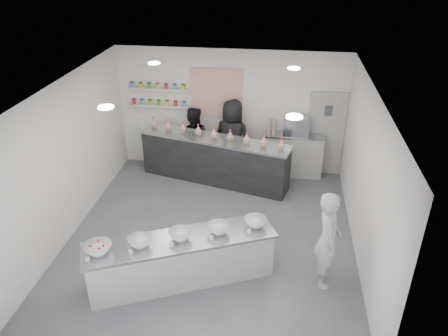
# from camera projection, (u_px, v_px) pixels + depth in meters

# --- Properties ---
(floor) EXTENTS (6.00, 6.00, 0.00)m
(floor) POSITION_uv_depth(u_px,v_px,m) (211.00, 236.00, 8.64)
(floor) COLOR #515156
(floor) RESTS_ON ground
(ceiling) EXTENTS (6.00, 6.00, 0.00)m
(ceiling) POSITION_uv_depth(u_px,v_px,m) (209.00, 89.00, 7.23)
(ceiling) COLOR white
(ceiling) RESTS_ON floor
(back_wall) EXTENTS (5.50, 0.00, 5.50)m
(back_wall) POSITION_uv_depth(u_px,v_px,m) (231.00, 111.00, 10.56)
(back_wall) COLOR white
(back_wall) RESTS_ON floor
(left_wall) EXTENTS (0.00, 6.00, 6.00)m
(left_wall) POSITION_uv_depth(u_px,v_px,m) (67.00, 160.00, 8.27)
(left_wall) COLOR white
(left_wall) RESTS_ON floor
(right_wall) EXTENTS (0.00, 6.00, 6.00)m
(right_wall) POSITION_uv_depth(u_px,v_px,m) (366.00, 179.00, 7.60)
(right_wall) COLOR white
(right_wall) RESTS_ON floor
(back_door) EXTENTS (0.88, 0.04, 2.10)m
(back_door) POSITION_uv_depth(u_px,v_px,m) (326.00, 134.00, 10.46)
(back_door) COLOR #A0A09E
(back_door) RESTS_ON floor
(pattern_panel) EXTENTS (1.25, 0.03, 1.20)m
(pattern_panel) POSITION_uv_depth(u_px,v_px,m) (216.00, 93.00, 10.37)
(pattern_panel) COLOR #D95642
(pattern_panel) RESTS_ON back_wall
(jar_shelf_lower) EXTENTS (1.45, 0.22, 0.04)m
(jar_shelf_lower) POSITION_uv_depth(u_px,v_px,m) (159.00, 105.00, 10.64)
(jar_shelf_lower) COLOR silver
(jar_shelf_lower) RESTS_ON back_wall
(jar_shelf_upper) EXTENTS (1.45, 0.22, 0.04)m
(jar_shelf_upper) POSITION_uv_depth(u_px,v_px,m) (158.00, 89.00, 10.44)
(jar_shelf_upper) COLOR silver
(jar_shelf_upper) RESTS_ON back_wall
(preserve_jars) EXTENTS (1.45, 0.10, 0.56)m
(preserve_jars) POSITION_uv_depth(u_px,v_px,m) (158.00, 95.00, 10.49)
(preserve_jars) COLOR red
(preserve_jars) RESTS_ON jar_shelf_lower
(downlight_0) EXTENTS (0.24, 0.24, 0.02)m
(downlight_0) POSITION_uv_depth(u_px,v_px,m) (106.00, 107.00, 6.54)
(downlight_0) COLOR white
(downlight_0) RESTS_ON ceiling
(downlight_1) EXTENTS (0.24, 0.24, 0.02)m
(downlight_1) POSITION_uv_depth(u_px,v_px,m) (294.00, 117.00, 6.19)
(downlight_1) COLOR white
(downlight_1) RESTS_ON ceiling
(downlight_2) EXTENTS (0.24, 0.24, 0.02)m
(downlight_2) POSITION_uv_depth(u_px,v_px,m) (154.00, 63.00, 8.81)
(downlight_2) COLOR white
(downlight_2) RESTS_ON ceiling
(downlight_3) EXTENTS (0.24, 0.24, 0.02)m
(downlight_3) POSITION_uv_depth(u_px,v_px,m) (294.00, 68.00, 8.47)
(downlight_3) COLOR white
(downlight_3) RESTS_ON ceiling
(prep_counter) EXTENTS (3.18, 1.93, 0.86)m
(prep_counter) POSITION_uv_depth(u_px,v_px,m) (181.00, 260.00, 7.35)
(prep_counter) COLOR #989894
(prep_counter) RESTS_ON floor
(back_bar) EXTENTS (3.66, 1.57, 1.12)m
(back_bar) POSITION_uv_depth(u_px,v_px,m) (214.00, 160.00, 10.34)
(back_bar) COLOR black
(back_bar) RESTS_ON floor
(sneeze_guard) EXTENTS (3.44, 0.93, 0.31)m
(sneeze_guard) POSITION_uv_depth(u_px,v_px,m) (208.00, 137.00, 9.75)
(sneeze_guard) COLOR white
(sneeze_guard) RESTS_ON back_bar
(espresso_ledge) EXTENTS (1.45, 0.46, 1.07)m
(espresso_ledge) POSITION_uv_depth(u_px,v_px,m) (292.00, 155.00, 10.63)
(espresso_ledge) COLOR #989894
(espresso_ledge) RESTS_ON floor
(espresso_machine) EXTENTS (0.60, 0.41, 0.45)m
(espresso_machine) POSITION_uv_depth(u_px,v_px,m) (296.00, 126.00, 10.27)
(espresso_machine) COLOR #93969E
(espresso_machine) RESTS_ON espresso_ledge
(cup_stacks) EXTENTS (0.24, 0.24, 0.35)m
(cup_stacks) POSITION_uv_depth(u_px,v_px,m) (271.00, 126.00, 10.36)
(cup_stacks) COLOR #9B9569
(cup_stacks) RESTS_ON espresso_ledge
(prep_bowls) EXTENTS (2.93, 1.66, 0.16)m
(prep_bowls) POSITION_uv_depth(u_px,v_px,m) (180.00, 235.00, 7.11)
(prep_bowls) COLOR white
(prep_bowls) RESTS_ON prep_counter
(label_cards) EXTENTS (2.66, 0.04, 0.07)m
(label_cards) POSITION_uv_depth(u_px,v_px,m) (160.00, 255.00, 6.74)
(label_cards) COLOR white
(label_cards) RESTS_ON prep_counter
(cookie_bags) EXTENTS (3.29, 1.02, 0.28)m
(cookie_bags) POSITION_uv_depth(u_px,v_px,m) (214.00, 133.00, 10.01)
(cookie_bags) COLOR pink
(cookie_bags) RESTS_ON back_bar
(woman_prep) EXTENTS (0.46, 0.66, 1.75)m
(woman_prep) POSITION_uv_depth(u_px,v_px,m) (328.00, 240.00, 7.10)
(woman_prep) COLOR beige
(woman_prep) RESTS_ON floor
(staff_left) EXTENTS (0.84, 0.66, 1.70)m
(staff_left) POSITION_uv_depth(u_px,v_px,m) (193.00, 140.00, 10.62)
(staff_left) COLOR black
(staff_left) RESTS_ON floor
(staff_right) EXTENTS (1.07, 0.84, 1.93)m
(staff_right) POSITION_uv_depth(u_px,v_px,m) (232.00, 138.00, 10.45)
(staff_right) COLOR black
(staff_right) RESTS_ON floor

